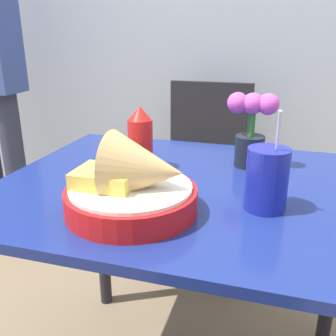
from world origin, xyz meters
name	(u,v)px	position (x,y,z in m)	size (l,w,h in m)	color
dining_table	(189,222)	(0.00, 0.00, 0.63)	(1.02, 0.80, 0.75)	navy
chair_far_window	(206,161)	(-0.11, 0.81, 0.54)	(0.40, 0.40, 0.91)	black
food_basket	(136,186)	(-0.08, -0.20, 0.81)	(0.29, 0.29, 0.18)	red
ketchup_bottle	(140,139)	(-0.17, 0.08, 0.84)	(0.07, 0.07, 0.19)	red
drink_cup	(267,181)	(0.20, -0.10, 0.81)	(0.09, 0.09, 0.23)	#192399
flower_vase	(251,128)	(0.13, 0.19, 0.87)	(0.15, 0.09, 0.22)	black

